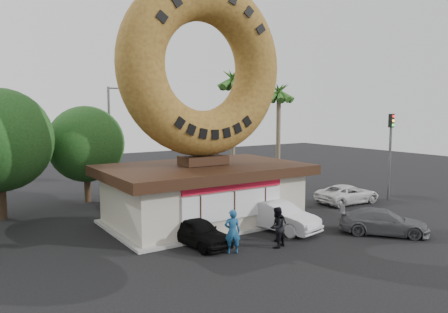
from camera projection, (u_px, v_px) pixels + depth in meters
ground at (270, 250)px, 19.97m from camera, size 90.00×90.00×0.00m
donut_shop at (204, 191)px, 24.75m from camera, size 11.20×7.20×3.80m
giant_donut at (203, 67)px, 23.99m from camera, size 9.88×2.52×9.88m
tree_mid at (86, 144)px, 29.81m from camera, size 5.20×5.20×6.63m
palm_near at (233, 84)px, 34.76m from camera, size 2.60×2.60×9.75m
palm_far at (279, 96)px, 35.52m from camera, size 2.60×2.60×8.75m
street_lamp at (112, 135)px, 31.76m from camera, size 2.11×0.20×8.00m
traffic_signal at (390, 145)px, 30.48m from camera, size 0.30×0.38×6.07m
person_left at (232, 231)px, 19.44m from camera, size 0.86×0.74×2.00m
person_center at (277, 227)px, 20.28m from camera, size 1.12×0.99×1.91m
person_right at (279, 225)px, 21.18m from camera, size 1.04×0.61×1.66m
car_black at (198, 232)px, 20.62m from camera, size 2.10×4.03×1.31m
car_silver at (278, 216)px, 23.16m from camera, size 2.60×4.88×1.53m
car_grey at (383, 222)px, 22.45m from camera, size 4.31×4.49×1.29m
car_white at (348, 194)px, 29.74m from camera, size 4.72×2.41×1.28m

